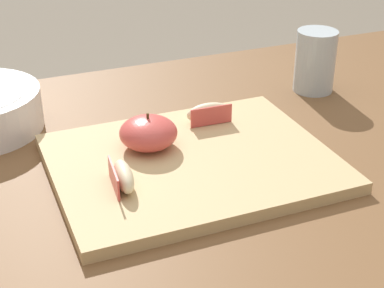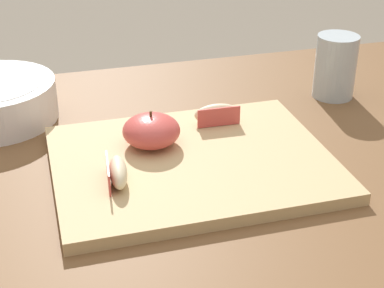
{
  "view_description": "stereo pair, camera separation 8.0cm",
  "coord_description": "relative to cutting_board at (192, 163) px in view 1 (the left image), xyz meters",
  "views": [
    {
      "loc": [
        -0.31,
        -0.63,
        1.14
      ],
      "look_at": [
        -0.04,
        0.02,
        0.76
      ],
      "focal_mm": 56.97,
      "sensor_mm": 36.0,
      "label": 1
    },
    {
      "loc": [
        -0.23,
        -0.66,
        1.14
      ],
      "look_at": [
        -0.04,
        0.02,
        0.76
      ],
      "focal_mm": 56.97,
      "sensor_mm": 36.0,
      "label": 2
    }
  ],
  "objects": [
    {
      "name": "dining_table",
      "position": [
        0.04,
        -0.02,
        -0.11
      ],
      "size": [
        1.37,
        0.83,
        0.73
      ],
      "color": "brown",
      "rests_on": "ground_plane"
    },
    {
      "name": "cutting_board",
      "position": [
        0.0,
        0.0,
        0.0
      ],
      "size": [
        0.36,
        0.29,
        0.02
      ],
      "color": "tan",
      "rests_on": "dining_table"
    },
    {
      "name": "apple_half_skin_up",
      "position": [
        -0.04,
        0.05,
        0.03
      ],
      "size": [
        0.08,
        0.08,
        0.05
      ],
      "color": "#D14C47",
      "rests_on": "cutting_board"
    },
    {
      "name": "apple_wedge_front",
      "position": [
        -0.11,
        -0.04,
        0.02
      ],
      "size": [
        0.03,
        0.07,
        0.03
      ],
      "color": "beige",
      "rests_on": "cutting_board"
    },
    {
      "name": "apple_wedge_right",
      "position": [
        0.06,
        0.09,
        0.02
      ],
      "size": [
        0.07,
        0.03,
        0.03
      ],
      "color": "beige",
      "rests_on": "cutting_board"
    },
    {
      "name": "drinking_glass_water",
      "position": [
        0.29,
        0.17,
        0.04
      ],
      "size": [
        0.07,
        0.07,
        0.1
      ],
      "color": "silver",
      "rests_on": "dining_table"
    }
  ]
}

